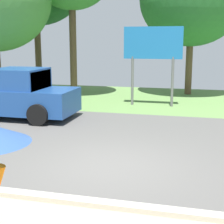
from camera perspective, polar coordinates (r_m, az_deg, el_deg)
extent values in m
cube|color=#565451|center=(10.23, 2.47, -5.27)|extent=(40.00, 8.00, 0.10)
cube|color=#638A49|center=(17.94, 7.70, 2.01)|extent=(40.00, 8.00, 0.10)
cube|color=#B2AD9E|center=(6.58, -4.89, -14.31)|extent=(40.00, 0.24, 0.10)
cube|color=#1E478C|center=(14.02, -16.47, 1.96)|extent=(5.20, 2.00, 0.90)
cube|color=#1E478C|center=(13.67, -14.84, 4.99)|extent=(1.80, 1.84, 0.90)
cube|color=#2D3842|center=(13.28, -11.61, 4.96)|extent=(0.10, 1.70, 0.77)
cylinder|color=black|center=(14.19, -8.42, 1.20)|extent=(0.76, 0.28, 0.76)
cylinder|color=black|center=(12.41, -11.95, -0.44)|extent=(0.76, 0.28, 0.76)
cylinder|color=slate|center=(16.00, 3.34, 5.09)|extent=(0.12, 0.12, 2.20)
cylinder|color=slate|center=(15.76, 9.80, 4.84)|extent=(0.12, 0.12, 2.20)
cube|color=#1E72B2|center=(15.75, 6.69, 11.13)|extent=(2.60, 0.10, 1.40)
cylinder|color=brown|center=(18.66, -6.35, 10.27)|extent=(0.36, 0.36, 4.99)
cylinder|color=brown|center=(19.60, 12.42, 7.69)|extent=(0.36, 0.36, 3.32)
cylinder|color=brown|center=(20.83, -11.93, 9.52)|extent=(0.36, 0.36, 4.47)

